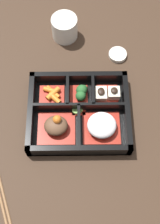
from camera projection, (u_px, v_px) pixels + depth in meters
The scene contains 12 objects.
ground_plane at pixel (80, 116), 0.87m from camera, with size 3.00×3.00×0.00m, color #382619.
bento_base at pixel (80, 115), 0.86m from camera, with size 0.27×0.23×0.01m.
bento_rim at pixel (80, 111), 0.85m from camera, with size 0.27×0.23×0.05m.
bowl_rice at pixel (103, 126), 0.82m from camera, with size 0.10×0.09×0.04m.
bowl_stew at pixel (57, 126), 0.82m from camera, with size 0.10×0.09×0.05m.
bowl_tofu at pixel (109, 94), 0.87m from camera, with size 0.07×0.07×0.04m.
bowl_greens at pixel (83, 93), 0.87m from camera, with size 0.05×0.07×0.04m.
bowl_carrots at pixel (54, 95), 0.88m from camera, with size 0.07×0.07×0.02m.
bowl_pickles at pixel (79, 110), 0.86m from camera, with size 0.04×0.04×0.01m.
tea_cup at pixel (66, 27), 0.95m from camera, with size 0.08×0.08×0.07m.
chopsticks at pixel (8, 219), 0.75m from camera, with size 0.09×0.22×0.01m.
sauce_dish at pixel (119, 55), 0.95m from camera, with size 0.05×0.05×0.01m.
Camera 1 is at (0.00, 0.35, 0.79)m, focal length 50.00 mm.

